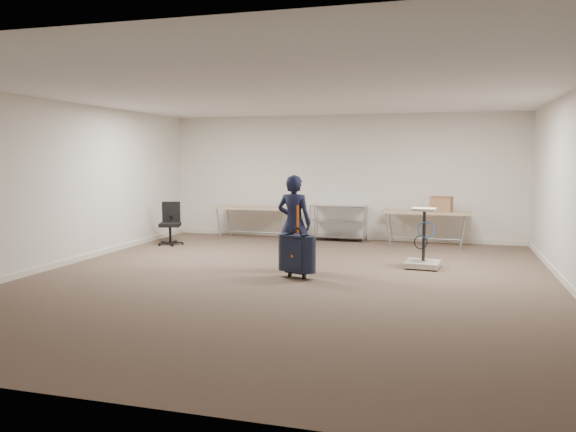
% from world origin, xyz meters
% --- Properties ---
extents(ground, '(9.00, 9.00, 0.00)m').
position_xyz_m(ground, '(0.00, 0.00, 0.00)').
color(ground, '#46342A').
rests_on(ground, ground).
extents(room_shell, '(8.00, 9.00, 9.00)m').
position_xyz_m(room_shell, '(0.00, 1.38, 0.05)').
color(room_shell, silver).
rests_on(room_shell, ground).
extents(folding_table_left, '(1.80, 0.75, 0.73)m').
position_xyz_m(folding_table_left, '(-1.90, 3.95, 0.68)').
color(folding_table_left, tan).
rests_on(folding_table_left, ground).
extents(folding_table_right, '(1.80, 0.75, 0.73)m').
position_xyz_m(folding_table_right, '(1.90, 3.95, 0.68)').
color(folding_table_right, tan).
rests_on(folding_table_right, ground).
extents(wire_shelf, '(1.22, 0.47, 0.80)m').
position_xyz_m(wire_shelf, '(0.00, 4.20, 0.44)').
color(wire_shelf, '#B8B9BE').
rests_on(wire_shelf, ground).
extents(person, '(0.61, 0.44, 1.57)m').
position_xyz_m(person, '(-0.09, 0.74, 0.79)').
color(person, black).
rests_on(person, ground).
extents(suitcase, '(0.47, 0.36, 1.13)m').
position_xyz_m(suitcase, '(0.12, 0.16, 0.38)').
color(suitcase, black).
rests_on(suitcase, ground).
extents(office_chair, '(0.55, 0.55, 0.91)m').
position_xyz_m(office_chair, '(-3.34, 2.66, 0.27)').
color(office_chair, black).
rests_on(office_chair, ground).
extents(equipment_cart, '(0.60, 0.60, 1.01)m').
position_xyz_m(equipment_cart, '(1.95, 1.52, 0.27)').
color(equipment_cart, '#ECE8CB').
rests_on(equipment_cart, ground).
extents(cardboard_box, '(0.47, 0.39, 0.31)m').
position_xyz_m(cardboard_box, '(2.21, 4.01, 0.89)').
color(cardboard_box, '#926544').
rests_on(cardboard_box, folding_table_right).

